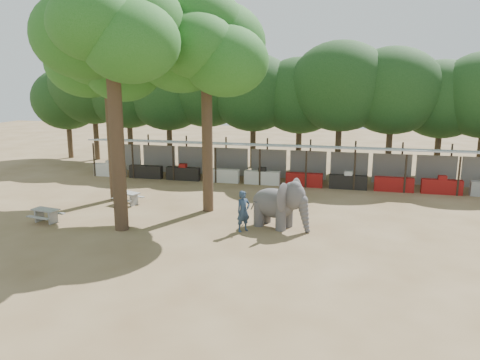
% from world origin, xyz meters
% --- Properties ---
extents(ground, '(100.00, 100.00, 0.00)m').
position_xyz_m(ground, '(0.00, 0.00, 0.00)').
color(ground, brown).
rests_on(ground, ground).
extents(vendor_stalls, '(28.00, 2.99, 2.80)m').
position_xyz_m(vendor_stalls, '(-0.00, 13.84, 1.18)').
color(vendor_stalls, '#A9ACB1').
rests_on(vendor_stalls, ground).
extents(yard_tree_left, '(7.10, 6.90, 11.02)m').
position_xyz_m(yard_tree_left, '(-9.13, 7.19, 8.20)').
color(yard_tree_left, '#332316').
rests_on(yard_tree_left, ground).
extents(yard_tree_center, '(7.10, 6.90, 12.04)m').
position_xyz_m(yard_tree_center, '(-6.13, 2.19, 9.21)').
color(yard_tree_center, '#332316').
rests_on(yard_tree_center, ground).
extents(yard_tree_back, '(7.10, 6.90, 11.36)m').
position_xyz_m(yard_tree_back, '(-3.13, 6.19, 8.54)').
color(yard_tree_back, '#332316').
rests_on(yard_tree_back, ground).
extents(backdrop_trees, '(46.46, 5.95, 8.33)m').
position_xyz_m(backdrop_trees, '(0.00, 19.00, 5.51)').
color(backdrop_trees, '#332316').
rests_on(backdrop_trees, ground).
extents(elephant, '(3.17, 2.40, 2.36)m').
position_xyz_m(elephant, '(1.18, 4.06, 1.18)').
color(elephant, '#434141').
rests_on(elephant, ground).
extents(handler, '(0.81, 0.82, 1.92)m').
position_xyz_m(handler, '(-0.38, 3.11, 0.96)').
color(handler, '#26384C').
rests_on(handler, ground).
extents(picnic_table_near, '(1.54, 1.43, 0.68)m').
position_xyz_m(picnic_table_near, '(-10.14, 2.11, 0.44)').
color(picnic_table_near, gray).
rests_on(picnic_table_near, ground).
extents(picnic_table_far, '(1.72, 1.63, 0.69)m').
position_xyz_m(picnic_table_far, '(-7.78, 6.15, 0.45)').
color(picnic_table_far, gray).
rests_on(picnic_table_far, ground).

